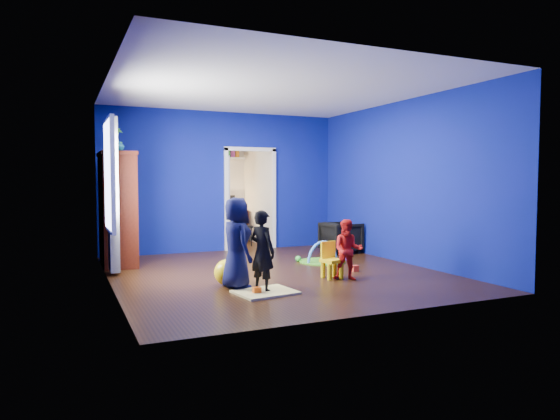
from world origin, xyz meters
name	(u,v)px	position (x,y,z in m)	size (l,w,h in m)	color
floor	(275,273)	(0.00, 0.00, 0.00)	(5.00, 5.50, 0.01)	black
ceiling	(275,90)	(0.00, 0.00, 2.90)	(5.00, 5.50, 0.01)	white
wall_back	(223,182)	(0.00, 2.75, 1.45)	(5.00, 0.02, 2.90)	navy
wall_front	(375,183)	(0.00, -2.75, 1.45)	(5.00, 0.02, 2.90)	navy
wall_left	(109,182)	(-2.50, 0.00, 1.45)	(0.02, 5.50, 2.90)	navy
wall_right	(403,182)	(2.50, 0.00, 1.45)	(0.02, 5.50, 2.90)	navy
alcove	(237,190)	(0.60, 3.62, 1.25)	(1.00, 1.75, 2.50)	silver
armchair	(341,237)	(2.10, 1.47, 0.32)	(0.68, 0.70, 0.63)	black
child_black	(262,251)	(-0.70, -1.20, 0.54)	(0.40, 0.26, 1.09)	black
child_navy	(236,243)	(-0.95, -0.88, 0.62)	(0.61, 0.40, 1.25)	#0F1938
toddler_red	(348,250)	(0.75, -0.98, 0.45)	(0.44, 0.34, 0.90)	red
vase	(118,145)	(-2.22, 1.45, 2.06)	(0.20, 0.20, 0.20)	#0D5B69
potted_plant	(115,139)	(-2.22, 1.97, 2.20)	(0.27, 0.27, 0.48)	#348D33
tv_armoire	(118,209)	(-2.22, 1.75, 0.98)	(0.58, 1.14, 1.96)	#3A1309
crt_tv	(120,207)	(-2.18, 1.75, 1.02)	(0.46, 0.70, 0.54)	silver
yellow_blanket	(265,292)	(-0.70, -1.30, 0.01)	(0.75, 0.60, 0.03)	#F2E07A
hopper_ball	(227,272)	(-1.00, -0.63, 0.18)	(0.37, 0.37, 0.37)	yellow
kid_chair	(332,262)	(0.60, -0.78, 0.25)	(0.28, 0.28, 0.50)	yellow
play_mat	(322,261)	(1.19, 0.59, 0.01)	(0.83, 0.83, 0.02)	green
toy_arch	(322,261)	(1.19, 0.59, 0.02)	(0.75, 0.75, 0.05)	#3F8CD8
window_left	(108,175)	(-2.48, 0.35, 1.55)	(0.03, 0.95, 1.55)	white
curtain	(113,195)	(-2.37, 0.90, 1.25)	(0.14, 0.42, 2.40)	slate
doorway	(250,200)	(0.60, 2.75, 1.05)	(1.16, 0.10, 2.10)	white
study_desk	(228,226)	(0.60, 4.26, 0.38)	(0.88, 0.44, 0.75)	#3D140A
desk_monitor	(227,202)	(0.60, 4.38, 0.95)	(0.40, 0.05, 0.32)	black
desk_lamp	(216,203)	(0.32, 4.32, 0.93)	(0.14, 0.14, 0.14)	#FFD88C
folding_chair	(242,226)	(0.60, 3.30, 0.46)	(0.40, 0.40, 0.92)	black
book_shelf	(227,158)	(0.60, 4.37, 2.02)	(0.88, 0.24, 0.04)	white
toy_0	(355,268)	(1.23, -0.44, 0.05)	(0.10, 0.08, 0.10)	red
toy_1	(342,252)	(2.00, 1.24, 0.06)	(0.11, 0.11, 0.11)	#2393CA
toy_2	(257,291)	(-0.83, -1.34, 0.05)	(0.10, 0.08, 0.10)	#FC5B0D
toy_3	(298,259)	(0.82, 0.82, 0.06)	(0.11, 0.11, 0.11)	green
toy_4	(344,258)	(1.66, 0.62, 0.05)	(0.10, 0.08, 0.10)	#C94BB8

